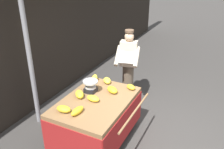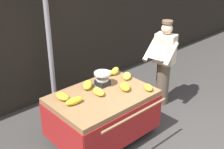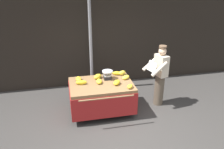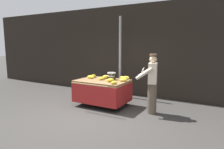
{
  "view_description": "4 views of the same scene",
  "coord_description": "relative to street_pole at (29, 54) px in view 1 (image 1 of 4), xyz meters",
  "views": [
    {
      "loc": [
        -3.42,
        -0.77,
        3.01
      ],
      "look_at": [
        0.2,
        1.02,
        1.14
      ],
      "focal_mm": 38.15,
      "sensor_mm": 36.0,
      "label": 1
    },
    {
      "loc": [
        -2.91,
        -2.0,
        3.11
      ],
      "look_at": [
        -0.05,
        1.13,
        1.09
      ],
      "focal_mm": 46.92,
      "sensor_mm": 36.0,
      "label": 2
    },
    {
      "loc": [
        -1.18,
        -4.25,
        3.48
      ],
      "look_at": [
        -0.06,
        0.94,
        1.13
      ],
      "focal_mm": 37.76,
      "sensor_mm": 36.0,
      "label": 3
    },
    {
      "loc": [
        3.07,
        -4.31,
        1.98
      ],
      "look_at": [
        0.05,
        1.08,
        1.05
      ],
      "focal_mm": 32.28,
      "sensor_mm": 36.0,
      "label": 4
    }
  ],
  "objects": [
    {
      "name": "ground_plane",
      "position": [
        0.37,
        -2.45,
        -1.5
      ],
      "size": [
        60.0,
        60.0,
        0.0
      ],
      "primitive_type": "plane",
      "color": "#383533"
    },
    {
      "name": "banana_bunch_3",
      "position": [
        0.02,
        -1.34,
        -0.61
      ],
      "size": [
        0.18,
        0.27,
        0.1
      ],
      "primitive_type": "ellipsoid",
      "rotation": [
        0.0,
        0.0,
        2.98
      ],
      "color": "yellow",
      "rests_on": "banana_cart"
    },
    {
      "name": "banana_bunch_0",
      "position": [
        -0.43,
        -1.32,
        -0.61
      ],
      "size": [
        0.29,
        0.14,
        0.11
      ],
      "primitive_type": "ellipsoid",
      "rotation": [
        0.0,
        0.0,
        1.47
      ],
      "color": "gold",
      "rests_on": "banana_cart"
    },
    {
      "name": "banana_bunch_4",
      "position": [
        0.02,
        -1.06,
        -0.6
      ],
      "size": [
        0.29,
        0.28,
        0.12
      ],
      "primitive_type": "ellipsoid",
      "rotation": [
        0.0,
        0.0,
        2.33
      ],
      "color": "yellow",
      "rests_on": "banana_cart"
    },
    {
      "name": "banana_bunch_7",
      "position": [
        0.44,
        -1.51,
        -0.61
      ],
      "size": [
        0.26,
        0.3,
        0.11
      ],
      "primitive_type": "ellipsoid",
      "rotation": [
        0.0,
        0.0,
        2.59
      ],
      "color": "gold",
      "rests_on": "banana_cart"
    },
    {
      "name": "banana_cart",
      "position": [
        0.06,
        -1.38,
        -0.89
      ],
      "size": [
        1.63,
        1.32,
        0.84
      ],
      "color": "olive",
      "rests_on": "ground"
    },
    {
      "name": "banana_bunch_1",
      "position": [
        0.75,
        -1.24,
        -0.61
      ],
      "size": [
        0.28,
        0.26,
        0.1
      ],
      "primitive_type": "ellipsoid",
      "rotation": [
        0.0,
        0.0,
        2.25
      ],
      "color": "yellow",
      "rests_on": "banana_cart"
    },
    {
      "name": "banana_bunch_2",
      "position": [
        0.72,
        -0.97,
        -0.6
      ],
      "size": [
        0.24,
        0.18,
        0.13
      ],
      "primitive_type": "ellipsoid",
      "rotation": [
        0.0,
        0.0,
        1.96
      ],
      "color": "yellow",
      "rests_on": "banana_cart"
    },
    {
      "name": "banana_bunch_8",
      "position": [
        -0.48,
        -1.09,
        -0.61
      ],
      "size": [
        0.16,
        0.26,
        0.1
      ],
      "primitive_type": "ellipsoid",
      "rotation": [
        0.0,
        0.0,
        0.06
      ],
      "color": "gold",
      "rests_on": "banana_cart"
    },
    {
      "name": "banana_bunch_5",
      "position": [
        0.71,
        -1.77,
        -0.62
      ],
      "size": [
        0.21,
        0.24,
        0.09
      ],
      "primitive_type": "ellipsoid",
      "rotation": [
        0.0,
        0.0,
        2.63
      ],
      "color": "gold",
      "rests_on": "banana_cart"
    },
    {
      "name": "back_wall",
      "position": [
        0.37,
        0.51,
        0.23
      ],
      "size": [
        16.0,
        0.24,
        3.46
      ],
      "primitive_type": "cube",
      "color": "black",
      "rests_on": "ground"
    },
    {
      "name": "street_pole",
      "position": [
        0.0,
        0.0,
        0.0
      ],
      "size": [
        0.09,
        0.09,
        3.0
      ],
      "primitive_type": "cylinder",
      "color": "gray",
      "rests_on": "ground"
    },
    {
      "name": "weighing_scale",
      "position": [
        0.27,
        -1.14,
        -0.54
      ],
      "size": [
        0.28,
        0.28,
        0.24
      ],
      "color": "black",
      "rests_on": "banana_cart"
    },
    {
      "name": "vendor_person",
      "position": [
        1.68,
        -1.31,
        -0.63
      ],
      "size": [
        0.65,
        0.61,
        1.71
      ],
      "color": "brown",
      "rests_on": "ground"
    },
    {
      "name": "banana_bunch_6",
      "position": [
        0.57,
        -0.93,
        -0.61
      ],
      "size": [
        0.27,
        0.17,
        0.1
      ],
      "primitive_type": "ellipsoid",
      "rotation": [
        0.0,
        0.0,
        1.31
      ],
      "color": "gold",
      "rests_on": "banana_cart"
    }
  ]
}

